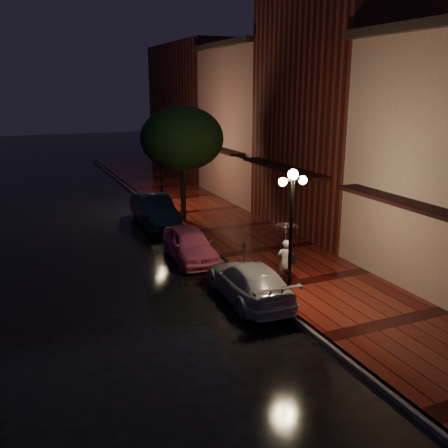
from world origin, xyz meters
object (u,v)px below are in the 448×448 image
streetlamp_far (161,165)px  street_tree (182,140)px  navy_car (154,210)px  parking_meter (244,255)px  streetlamp_near (291,229)px  woman_with_umbrella (286,243)px  pink_car (190,244)px  silver_car (249,282)px

streetlamp_far → street_tree: 3.44m
navy_car → parking_meter: (1.03, -8.33, 0.09)m
streetlamp_near → woman_with_umbrella: 1.90m
streetlamp_far → pink_car: 8.91m
streetlamp_near → silver_car: (-0.95, 0.95, -1.96)m
pink_car → silver_car: bearing=-81.1°
silver_car → parking_meter: bearing=-108.1°
street_tree → silver_car: (-1.21, -10.04, -3.61)m
woman_with_umbrella → navy_car: bearing=-59.1°
woman_with_umbrella → streetlamp_far: bearing=-67.0°
street_tree → streetlamp_far: bearing=94.9°
pink_car → navy_car: (0.18, 5.83, 0.09)m
streetlamp_far → parking_meter: streetlamp_far is taller
streetlamp_far → streetlamp_near: bearing=-90.0°
streetlamp_near → parking_meter: streetlamp_near is taller
streetlamp_far → woman_with_umbrella: streetlamp_far is taller
streetlamp_far → silver_car: size_ratio=0.98×
street_tree → navy_car: size_ratio=1.26×
pink_car → silver_car: pink_car is taller
silver_car → woman_with_umbrella: bearing=-160.2°
street_tree → pink_car: street_tree is taller
streetlamp_near → pink_car: size_ratio=1.09×
pink_car → street_tree: bearing=76.2°
street_tree → streetlamp_near: bearing=-91.3°
woman_with_umbrella → parking_meter: 1.88m
streetlamp_far → parking_meter: (-0.20, -11.08, -1.75)m
streetlamp_far → navy_car: 3.53m
navy_car → silver_car: (0.28, -10.30, -0.12)m
streetlamp_near → street_tree: (0.26, 10.99, 1.64)m
pink_car → navy_car: bearing=91.1°
parking_meter → pink_car: bearing=121.7°
streetlamp_far → parking_meter: 11.22m
streetlamp_far → street_tree: bearing=-85.1°
street_tree → pink_car: size_ratio=1.47×
silver_car → parking_meter: 2.12m
street_tree → silver_car: bearing=-96.9°
silver_car → streetlamp_far: bearing=-91.4°
streetlamp_near → navy_car: bearing=96.3°
navy_car → silver_car: size_ratio=1.05×
silver_car → navy_car: bearing=-85.6°
streetlamp_far → woman_with_umbrella: (0.71, -12.54, -0.99)m
streetlamp_near → silver_car: bearing=135.1°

